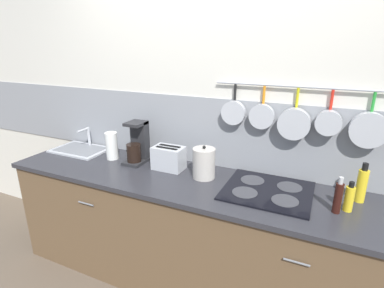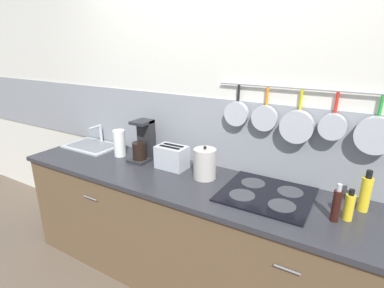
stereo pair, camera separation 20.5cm
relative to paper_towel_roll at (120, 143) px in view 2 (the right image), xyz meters
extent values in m
plane|color=brown|center=(0.82, -0.11, -1.01)|extent=(12.00, 12.00, 0.00)
cube|color=silver|center=(0.82, 0.26, 0.29)|extent=(7.20, 0.06, 2.60)
cube|color=gray|center=(0.82, 0.26, 0.16)|extent=(7.20, 0.07, 0.54)
cylinder|color=#B7BABF|center=(1.43, 0.21, 0.55)|extent=(1.15, 0.02, 0.02)
cylinder|color=black|center=(0.99, 0.21, 0.48)|extent=(0.02, 0.02, 0.11)
cylinder|color=#B7BABF|center=(0.99, 0.18, 0.34)|extent=(0.18, 0.04, 0.18)
cylinder|color=orange|center=(1.20, 0.21, 0.48)|extent=(0.02, 0.02, 0.12)
cylinder|color=#B7BABF|center=(1.20, 0.18, 0.33)|extent=(0.18, 0.04, 0.18)
cylinder|color=gold|center=(1.42, 0.21, 0.48)|extent=(0.02, 0.02, 0.13)
cylinder|color=#B7BABF|center=(1.42, 0.17, 0.31)|extent=(0.21, 0.06, 0.21)
cylinder|color=red|center=(1.63, 0.21, 0.48)|extent=(0.02, 0.02, 0.13)
cylinder|color=#B7BABF|center=(1.63, 0.17, 0.34)|extent=(0.16, 0.06, 0.16)
cylinder|color=green|center=(1.86, 0.21, 0.48)|extent=(0.02, 0.02, 0.12)
cylinder|color=#B7BABF|center=(1.86, 0.18, 0.31)|extent=(0.22, 0.06, 0.22)
cube|color=brown|center=(0.82, -0.11, -0.58)|extent=(2.98, 0.62, 0.86)
cylinder|color=slate|center=(0.08, -0.43, -0.31)|extent=(0.14, 0.01, 0.01)
cylinder|color=slate|center=(1.57, -0.43, -0.31)|extent=(0.14, 0.01, 0.01)
cube|color=#2D2D33|center=(0.82, -0.11, -0.13)|extent=(3.02, 0.66, 0.03)
cube|color=#B7BABF|center=(-0.40, 0.03, -0.11)|extent=(0.49, 0.33, 0.01)
cube|color=slate|center=(-0.40, 0.03, -0.10)|extent=(0.41, 0.27, 0.00)
cylinder|color=#B7BABF|center=(-0.40, 0.16, -0.02)|extent=(0.03, 0.03, 0.19)
cylinder|color=#B7BABF|center=(-0.40, 0.09, 0.06)|extent=(0.02, 0.13, 0.02)
cylinder|color=white|center=(0.00, 0.00, 0.00)|extent=(0.10, 0.10, 0.23)
cube|color=#262628|center=(0.24, 0.01, -0.10)|extent=(0.15, 0.21, 0.02)
cube|color=#262628|center=(0.24, 0.08, 0.05)|extent=(0.14, 0.08, 0.34)
cylinder|color=black|center=(0.24, -0.02, -0.02)|extent=(0.12, 0.12, 0.14)
cube|color=#262628|center=(0.24, 0.03, 0.21)|extent=(0.14, 0.16, 0.02)
cube|color=#B7BABF|center=(0.54, 0.01, -0.03)|extent=(0.24, 0.15, 0.18)
cube|color=black|center=(0.54, -0.02, 0.07)|extent=(0.18, 0.03, 0.00)
cube|color=black|center=(0.54, 0.04, 0.07)|extent=(0.18, 0.03, 0.00)
cube|color=black|center=(0.41, 0.01, 0.01)|extent=(0.02, 0.02, 0.02)
cylinder|color=beige|center=(0.85, -0.02, 0.00)|extent=(0.16, 0.16, 0.22)
sphere|color=black|center=(0.85, -0.02, 0.12)|extent=(0.02, 0.02, 0.02)
cube|color=black|center=(1.32, -0.05, -0.11)|extent=(0.56, 0.51, 0.01)
cylinder|color=#38383D|center=(1.19, -0.15, -0.10)|extent=(0.17, 0.17, 0.00)
cylinder|color=#38383D|center=(1.45, -0.15, -0.10)|extent=(0.17, 0.17, 0.00)
cylinder|color=#38383D|center=(1.19, 0.05, -0.10)|extent=(0.17, 0.17, 0.00)
cylinder|color=#38383D|center=(1.45, 0.05, -0.10)|extent=(0.17, 0.17, 0.00)
cylinder|color=#33140F|center=(1.73, -0.14, -0.02)|extent=(0.05, 0.05, 0.18)
cylinder|color=beige|center=(1.73, -0.14, 0.09)|extent=(0.03, 0.03, 0.04)
cylinder|color=yellow|center=(1.79, -0.09, -0.04)|extent=(0.05, 0.05, 0.15)
cylinder|color=black|center=(1.79, -0.09, 0.05)|extent=(0.03, 0.03, 0.03)
cylinder|color=yellow|center=(1.86, 0.06, -0.01)|extent=(0.06, 0.06, 0.21)
cylinder|color=black|center=(1.86, 0.06, 0.12)|extent=(0.03, 0.03, 0.05)
camera|label=1|loc=(1.61, -1.88, 0.82)|focal=28.00mm
camera|label=2|loc=(1.79, -1.78, 0.82)|focal=28.00mm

